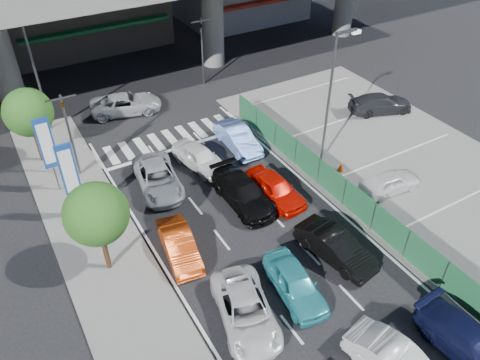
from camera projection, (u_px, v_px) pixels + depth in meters
ground at (282, 267)px, 21.88m from camera, size 120.00×120.00×0.00m
parking_lot at (417, 173)px, 27.63m from camera, size 12.00×28.00×0.06m
sidewalk_left at (110, 267)px, 21.77m from camera, size 4.00×30.00×0.12m
fence_run at (357, 203)px, 24.13m from camera, size 0.16×22.00×1.80m
traffic_light_left at (65, 116)px, 25.19m from camera, size 1.60×1.24×5.20m
traffic_light_right at (201, 35)px, 34.65m from camera, size 1.60×1.24×5.20m
street_lamp_right at (333, 89)px, 25.93m from camera, size 1.65×0.22×8.00m
street_lamp_left at (36, 62)px, 28.73m from camera, size 1.65×0.22×8.00m
signboard_near at (69, 173)px, 22.59m from camera, size 0.80×0.14×4.70m
signboard_far at (47, 146)px, 24.48m from camera, size 0.80×0.14×4.70m
tree_near at (96, 214)px, 19.74m from camera, size 2.80×2.80×4.80m
tree_far at (28, 113)px, 26.59m from camera, size 2.80×2.80×4.80m
minivan_navy_back at (472, 345)px, 17.89m from camera, size 2.14×4.68×1.33m
sedan_white_mid_left at (246, 310)px, 19.17m from camera, size 3.16×4.95×1.27m
taxi_teal_mid at (295, 283)px, 20.25m from camera, size 2.03×4.10×1.34m
hatch_black_mid_right at (336, 247)px, 21.96m from camera, size 2.18×4.38×1.38m
taxi_orange_left at (179, 245)px, 22.10m from camera, size 1.86×3.99×1.27m
sedan_black_mid at (243, 192)px, 25.15m from camera, size 1.95×4.76×1.38m
taxi_orange_right at (275, 188)px, 25.43m from camera, size 2.01×4.19×1.38m
wagon_silver_front_left at (158, 178)px, 26.21m from camera, size 2.88×5.02×1.32m
sedan_white_front_mid at (199, 157)px, 27.84m from camera, size 2.42×4.21×1.35m
kei_truck_front_right at (238, 138)px, 29.46m from camera, size 1.56×4.22×1.38m
crossing_wagon_silver at (126, 104)px, 33.03m from camera, size 5.33×3.43×1.37m
parked_sedan_white at (390, 182)px, 25.90m from camera, size 3.69×1.74×1.22m
parked_sedan_dgrey at (381, 103)px, 33.02m from camera, size 4.86×3.24×1.31m
traffic_cone at (341, 166)px, 27.55m from camera, size 0.43×0.43×0.70m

